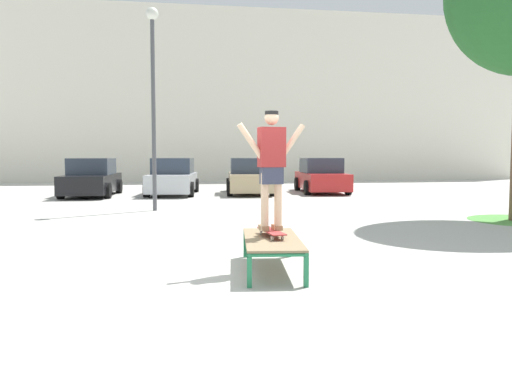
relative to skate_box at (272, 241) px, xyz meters
name	(u,v)px	position (x,y,z in m)	size (l,w,h in m)	color
ground_plane	(249,270)	(-0.32, 0.03, -0.41)	(120.00, 120.00, 0.00)	#B7B5AD
building_facade	(222,98)	(1.44, 26.08, 4.92)	(39.93, 4.00, 10.67)	silver
skate_box	(272,241)	(0.00, 0.00, 0.00)	(0.95, 1.97, 0.46)	#237A4C
skateboard	(271,231)	(0.01, 0.10, 0.12)	(0.30, 0.82, 0.09)	#B23333
skater	(271,162)	(0.01, 0.10, 1.12)	(1.00, 0.32, 1.69)	beige
car_black	(92,179)	(-4.77, 13.79, 0.28)	(2.04, 4.26, 1.50)	black
car_silver	(173,178)	(-1.58, 14.02, 0.28)	(2.25, 4.36, 1.50)	#B7BABF
car_tan	(249,177)	(1.61, 14.01, 0.28)	(2.18, 4.33, 1.50)	tan
car_red	(321,177)	(4.80, 14.20, 0.28)	(2.16, 4.32, 1.50)	red
light_post	(153,79)	(-2.02, 8.00, 3.41)	(0.36, 0.36, 5.83)	#4C4C51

